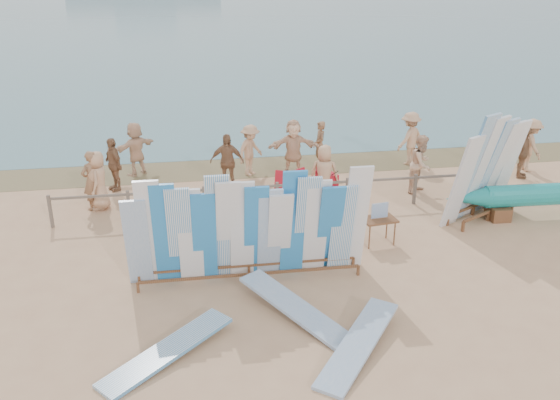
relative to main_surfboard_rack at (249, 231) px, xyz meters
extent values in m
plane|color=tan|center=(1.17, 0.57, -1.16)|extent=(160.00, 160.00, 0.00)
cube|color=olive|center=(1.17, 7.77, -1.16)|extent=(40.00, 2.60, 0.01)
cube|color=#6B5D51|center=(1.17, 3.57, -0.36)|extent=(12.00, 0.06, 0.06)
cube|color=#6B5D51|center=(-4.83, 3.57, -0.71)|extent=(0.08, 0.08, 0.90)
cube|color=#6B5D51|center=(-2.83, 3.57, -0.71)|extent=(0.08, 0.08, 0.90)
cube|color=#6B5D51|center=(-0.83, 3.57, -0.71)|extent=(0.08, 0.08, 0.90)
cube|color=#6B5D51|center=(1.17, 3.57, -0.71)|extent=(0.08, 0.08, 0.90)
cube|color=#6B5D51|center=(3.17, 3.57, -0.71)|extent=(0.08, 0.08, 0.90)
cube|color=#6B5D51|center=(5.17, 3.57, -0.71)|extent=(0.08, 0.08, 0.90)
cube|color=#6B5D51|center=(7.17, 3.57, -0.71)|extent=(0.08, 0.08, 0.90)
cube|color=brown|center=(0.00, -0.20, -0.93)|extent=(4.81, 0.09, 0.06)
cube|color=brown|center=(0.00, 0.20, -0.93)|extent=(4.81, 0.09, 0.06)
cube|color=#83A7D1|center=(-2.35, 0.02, -0.10)|extent=(0.51, 0.56, 2.12)
cube|color=white|center=(-2.05, 0.01, 0.11)|extent=(0.51, 0.67, 2.54)
cube|color=#2983D1|center=(-1.76, 0.01, 0.06)|extent=(0.51, 0.64, 2.45)
cube|color=white|center=(-1.47, 0.01, 0.01)|extent=(0.51, 0.67, 2.34)
cube|color=white|center=(-1.25, 0.01, -0.02)|extent=(0.51, 0.49, 2.28)
cube|color=#2983D1|center=(-0.96, 0.01, -0.07)|extent=(0.51, 0.54, 2.18)
cube|color=white|center=(-0.66, 0.00, 0.13)|extent=(0.51, 0.71, 2.58)
cube|color=white|center=(-0.44, 0.00, 0.07)|extent=(0.51, 0.83, 2.45)
cube|color=white|center=(-0.15, 0.00, 0.04)|extent=(0.51, 0.64, 2.40)
cube|color=#2983D1|center=(0.14, 0.00, -0.02)|extent=(0.51, 0.69, 2.29)
cube|color=#83A7D1|center=(0.44, 0.00, -0.06)|extent=(0.51, 0.64, 2.20)
cube|color=white|center=(0.65, 0.00, -0.12)|extent=(0.51, 0.71, 2.08)
cube|color=#2983D1|center=(0.95, -0.01, 0.12)|extent=(0.51, 0.56, 2.56)
cube|color=white|center=(1.24, -0.01, 0.06)|extent=(0.51, 0.70, 2.43)
cube|color=white|center=(1.46, -0.01, 0.01)|extent=(0.51, 0.65, 2.35)
cube|color=#2983D1|center=(1.75, -0.01, -0.05)|extent=(0.51, 0.79, 2.21)
cube|color=white|center=(2.05, -0.01, -0.08)|extent=(0.51, 0.58, 2.17)
cube|color=white|center=(2.34, -0.02, 0.14)|extent=(0.51, 0.64, 2.60)
cube|color=brown|center=(6.71, 2.08, -0.88)|extent=(2.00, 1.11, 0.07)
cube|color=brown|center=(6.48, 2.52, -0.88)|extent=(2.00, 1.11, 0.07)
cube|color=white|center=(5.68, 1.81, 0.12)|extent=(0.85, 0.87, 2.56)
cube|color=white|center=(6.05, 2.01, 0.37)|extent=(0.93, 1.02, 3.06)
cube|color=white|center=(6.43, 2.21, 0.31)|extent=(0.95, 1.04, 2.93)
cube|color=white|center=(6.81, 2.41, 0.25)|extent=(0.95, 1.06, 2.81)
cube|color=white|center=(7.10, 2.57, 0.18)|extent=(0.96, 1.07, 2.69)
cube|color=white|center=(7.48, 2.77, 0.15)|extent=(0.86, 0.89, 2.62)
cube|color=brown|center=(7.02, 2.17, -0.97)|extent=(0.54, 0.64, 0.37)
cone|color=teal|center=(6.10, 2.21, -0.50)|extent=(1.26, 0.62, 0.57)
cube|color=brown|center=(3.33, 1.25, -0.51)|extent=(0.88, 0.68, 0.05)
cube|color=white|center=(3.33, 1.25, -0.27)|extent=(0.43, 0.08, 0.38)
cube|color=white|center=(-1.77, -2.52, -1.16)|extent=(2.43, 2.16, 0.25)
cube|color=#83A7D1|center=(1.62, -2.91, -1.16)|extent=(2.11, 2.46, 0.32)
cube|color=#83A7D1|center=(0.69, -1.62, -1.16)|extent=(1.97, 2.53, 0.43)
cube|color=#B31321|center=(1.39, 4.07, -0.81)|extent=(0.78, 0.76, 0.05)
cube|color=#B31321|center=(1.51, 4.30, -0.51)|extent=(0.60, 0.44, 0.59)
cube|color=#B31321|center=(2.09, 4.15, -0.81)|extent=(0.81, 0.80, 0.05)
cube|color=#B31321|center=(1.93, 4.36, -0.50)|extent=(0.58, 0.51, 0.60)
cube|color=#B31321|center=(2.81, 4.53, -0.66)|extent=(0.60, 0.77, 0.50)
cube|color=#B31321|center=(2.73, 4.79, -0.35)|extent=(0.43, 0.27, 0.31)
imported|color=#8C6042|center=(-3.42, 6.14, -0.34)|extent=(0.85, 1.04, 1.64)
imported|color=#8C6042|center=(-3.87, 4.67, -0.31)|extent=(0.69, 0.67, 1.71)
imported|color=beige|center=(-2.84, 7.46, -0.28)|extent=(1.58, 1.45, 1.75)
imported|color=tan|center=(2.66, 4.24, -0.32)|extent=(0.90, 0.62, 1.68)
imported|color=beige|center=(5.69, 4.48, -0.27)|extent=(0.90, 0.90, 1.77)
imported|color=#8C6042|center=(3.19, 7.14, -0.35)|extent=(0.35, 0.60, 1.61)
imported|color=tan|center=(10.00, 5.75, -0.28)|extent=(0.51, 1.15, 1.75)
imported|color=beige|center=(2.21, 6.72, -0.25)|extent=(1.71, 0.63, 1.81)
imported|color=tan|center=(0.82, 6.82, -0.32)|extent=(1.08, 1.09, 1.68)
imported|color=#8C6042|center=(-0.03, 5.62, -0.28)|extent=(1.09, 0.61, 1.76)
imported|color=tan|center=(6.31, 7.05, -0.25)|extent=(1.25, 1.06, 1.82)
imported|color=tan|center=(-3.70, 4.71, -0.32)|extent=(0.45, 0.85, 1.68)
imported|color=#8C6042|center=(9.39, 5.15, -0.31)|extent=(0.84, 1.08, 1.69)
camera|label=1|loc=(-1.21, -11.42, 5.37)|focal=38.00mm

